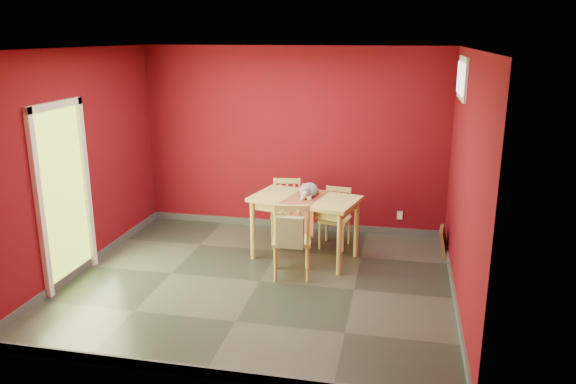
% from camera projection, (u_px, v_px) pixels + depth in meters
% --- Properties ---
extents(ground, '(4.50, 4.50, 0.00)m').
position_uv_depth(ground, '(260.00, 281.00, 6.71)').
color(ground, '#2D342D').
rests_on(ground, ground).
extents(room_shell, '(4.50, 4.50, 4.50)m').
position_uv_depth(room_shell, '(260.00, 277.00, 6.69)').
color(room_shell, '#5F0911').
rests_on(room_shell, ground).
extents(doorway, '(0.06, 1.01, 2.13)m').
position_uv_depth(doorway, '(63.00, 189.00, 6.46)').
color(doorway, '#B7D838').
rests_on(doorway, ground).
extents(window, '(0.05, 0.90, 0.50)m').
position_uv_depth(window, '(462.00, 78.00, 6.58)').
color(window, white).
rests_on(window, room_shell).
extents(outlet_plate, '(0.08, 0.02, 0.12)m').
position_uv_depth(outlet_plate, '(400.00, 215.00, 8.19)').
color(outlet_plate, silver).
rests_on(outlet_plate, room_shell).
extents(dining_table, '(1.48, 1.07, 0.83)m').
position_uv_depth(dining_table, '(305.00, 205.00, 7.23)').
color(dining_table, '#CCB85F').
rests_on(dining_table, ground).
extents(table_runner, '(0.55, 0.86, 0.40)m').
position_uv_depth(table_runner, '(303.00, 205.00, 7.09)').
color(table_runner, '#9B4429').
rests_on(table_runner, dining_table).
extents(chair_far_left, '(0.47, 0.47, 0.89)m').
position_uv_depth(chair_far_left, '(286.00, 210.00, 7.92)').
color(chair_far_left, '#CCB85F').
rests_on(chair_far_left, ground).
extents(chair_far_right, '(0.43, 0.43, 0.82)m').
position_uv_depth(chair_far_right, '(336.00, 217.00, 7.74)').
color(chair_far_right, '#CCB85F').
rests_on(chair_far_right, ground).
extents(chair_near, '(0.53, 0.53, 0.96)m').
position_uv_depth(chair_near, '(292.00, 239.00, 6.71)').
color(chair_near, '#CCB85F').
rests_on(chair_near, ground).
extents(tote_bag, '(0.31, 0.19, 0.44)m').
position_uv_depth(tote_bag, '(290.00, 232.00, 6.45)').
color(tote_bag, '#859660').
rests_on(tote_bag, chair_near).
extents(cat, '(0.38, 0.53, 0.24)m').
position_uv_depth(cat, '(309.00, 188.00, 7.19)').
color(cat, slate).
rests_on(cat, table_runner).
extents(picture_frame, '(0.16, 0.38, 0.37)m').
position_uv_depth(picture_frame, '(443.00, 241.00, 7.48)').
color(picture_frame, brown).
rests_on(picture_frame, ground).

